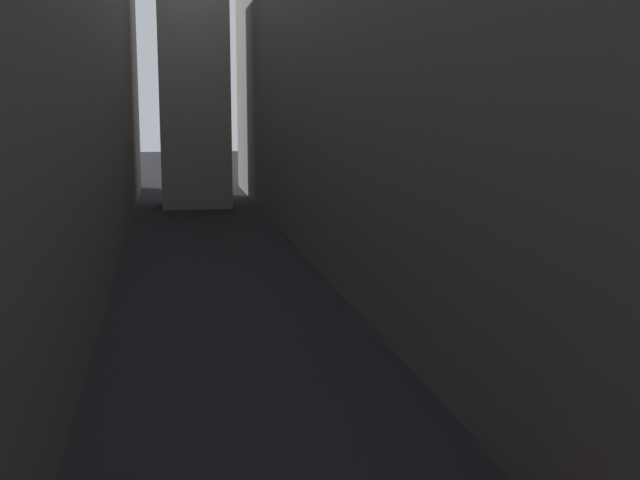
# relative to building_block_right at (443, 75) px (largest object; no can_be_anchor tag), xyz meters

# --- Properties ---
(ground_plane) EXTENTS (264.00, 264.00, 0.00)m
(ground_plane) POSITION_rel_building_block_right_xyz_m (-11.41, -2.00, -10.63)
(ground_plane) COLOR black
(building_block_right) EXTENTS (11.82, 108.00, 21.27)m
(building_block_right) POSITION_rel_building_block_right_xyz_m (0.00, 0.00, 0.00)
(building_block_right) COLOR slate
(building_block_right) RESTS_ON ground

